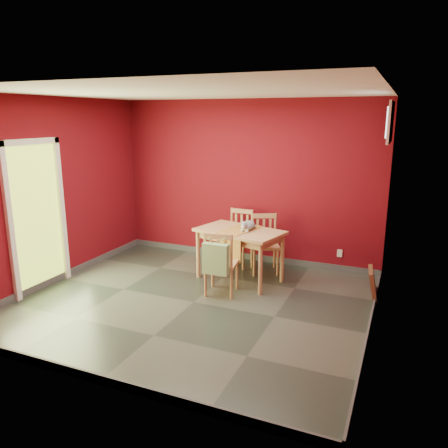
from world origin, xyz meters
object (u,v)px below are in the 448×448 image
at_px(cat, 248,224).
at_px(dining_table, 240,236).
at_px(chair_far_left, 238,237).
at_px(chair_far_right, 265,243).
at_px(tote_bag, 216,259).
at_px(chair_near, 221,262).
at_px(picture_frame, 373,285).

bearing_deg(cat, dining_table, -149.93).
bearing_deg(chair_far_left, cat, -57.79).
bearing_deg(chair_far_right, chair_far_left, 163.45).
distance_m(tote_bag, cat, 0.94).
height_order(dining_table, chair_near, chair_near).
distance_m(tote_bag, picture_frame, 2.14).
xyz_separation_m(dining_table, tote_bag, (-0.02, -0.84, -0.10)).
bearing_deg(cat, chair_near, -95.32).
bearing_deg(tote_bag, chair_near, 95.82).
xyz_separation_m(chair_far_left, cat, (0.39, -0.62, 0.40)).
xyz_separation_m(chair_far_right, picture_frame, (1.70, -0.54, -0.25)).
relative_size(dining_table, tote_bag, 2.83).
relative_size(cat, picture_frame, 0.84).
distance_m(chair_far_left, picture_frame, 2.32).
relative_size(chair_far_left, chair_near, 1.01).
bearing_deg(chair_near, chair_far_left, 100.47).
distance_m(chair_far_left, cat, 0.84).
bearing_deg(dining_table, chair_near, -93.79).
distance_m(chair_far_left, chair_far_right, 0.53).
bearing_deg(chair_far_right, chair_near, -103.28).
distance_m(chair_near, picture_frame, 2.07).
xyz_separation_m(dining_table, chair_near, (-0.04, -0.62, -0.22)).
bearing_deg(chair_near, cat, 77.08).
relative_size(chair_far_left, chair_far_right, 1.01).
distance_m(dining_table, tote_bag, 0.84).
xyz_separation_m(chair_near, cat, (0.15, 0.67, 0.41)).
distance_m(dining_table, cat, 0.23).
distance_m(chair_far_right, cat, 0.63).
relative_size(chair_near, tote_bag, 1.86).
height_order(dining_table, chair_far_left, chair_far_left).
height_order(chair_near, tote_bag, chair_near).
distance_m(dining_table, picture_frame, 1.98).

